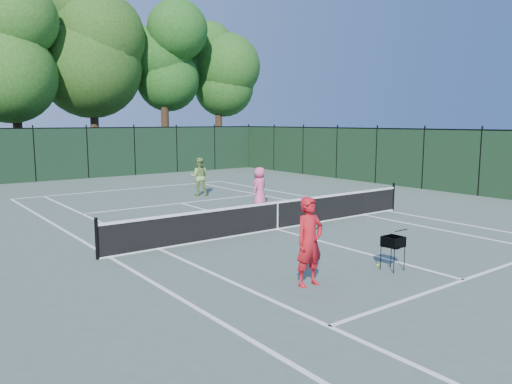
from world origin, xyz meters
TOP-DOWN VIEW (x-y plane):
  - ground at (0.00, 0.00)m, footprint 90.00×90.00m
  - sideline_doubles_left at (-5.49, 0.00)m, footprint 0.10×23.77m
  - sideline_doubles_right at (5.49, 0.00)m, footprint 0.10×23.77m
  - sideline_singles_left at (-4.12, 0.00)m, footprint 0.10×23.77m
  - sideline_singles_right at (4.12, 0.00)m, footprint 0.10×23.77m
  - baseline_far at (0.00, 11.88)m, footprint 10.97×0.10m
  - service_line_near at (0.00, -6.40)m, footprint 8.23×0.10m
  - service_line_far at (0.00, 6.40)m, footprint 8.23×0.10m
  - center_service_line at (0.00, 0.00)m, footprint 0.10×12.80m
  - tennis_net at (0.00, 0.00)m, footprint 11.69×0.09m
  - fence_far at (0.00, 18.00)m, footprint 24.00×0.05m
  - fence_right at (12.00, 0.00)m, footprint 0.05×36.00m
  - tree_2 at (-3.00, 21.80)m, footprint 6.00×6.00m
  - tree_3 at (2.00, 22.30)m, footprint 7.00×7.00m
  - tree_4 at (7.00, 21.60)m, footprint 6.20×6.20m
  - tree_5 at (12.00, 22.10)m, footprint 5.80×5.80m
  - coach at (-2.93, -4.63)m, footprint 0.95×0.62m
  - player_pink at (2.12, 3.70)m, footprint 0.92×0.76m
  - player_green at (1.76, 7.84)m, footprint 1.08×1.04m
  - ball_hopper at (-0.64, -4.99)m, footprint 0.50×0.50m
  - loose_ball_midcourt at (-0.70, -4.62)m, footprint 0.07×0.07m

SIDE VIEW (x-z plane):
  - ground at x=0.00m, z-range 0.00..0.00m
  - sideline_doubles_left at x=-5.49m, z-range 0.00..0.01m
  - sideline_doubles_right at x=5.49m, z-range 0.00..0.01m
  - sideline_singles_left at x=-4.12m, z-range 0.00..0.01m
  - sideline_singles_right at x=4.12m, z-range 0.00..0.01m
  - baseline_far at x=0.00m, z-range 0.00..0.01m
  - service_line_near at x=0.00m, z-range 0.00..0.01m
  - service_line_far at x=0.00m, z-range 0.00..0.01m
  - center_service_line at x=0.00m, z-range 0.00..0.01m
  - loose_ball_midcourt at x=-0.70m, z-range 0.00..0.07m
  - tennis_net at x=0.00m, z-range -0.05..1.01m
  - ball_hopper at x=-0.64m, z-range 0.27..1.07m
  - player_pink at x=2.12m, z-range 0.00..1.60m
  - player_green at x=1.76m, z-range 0.00..1.76m
  - coach at x=-2.93m, z-range 0.00..1.88m
  - fence_far at x=0.00m, z-range 0.00..3.00m
  - fence_right at x=12.00m, z-range 0.00..3.00m
  - tree_5 at x=12.00m, z-range 1.59..13.82m
  - tree_2 at x=-3.00m, z-range 1.53..13.93m
  - tree_4 at x=7.00m, z-range 1.66..14.63m
  - tree_3 at x=2.00m, z-range 1.78..16.23m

